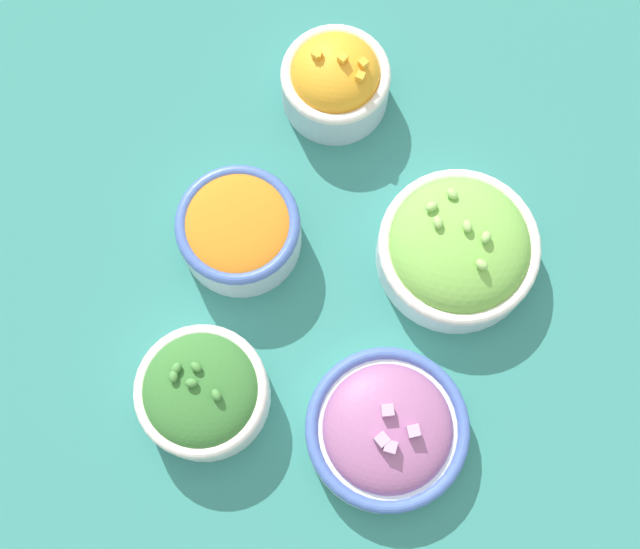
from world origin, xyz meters
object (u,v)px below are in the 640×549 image
object	(u,v)px
bowl_lettuce	(458,248)
bowl_red_onion	(387,429)
bowl_broccoli	(202,392)
bowl_squash	(335,80)
bowl_carrots	(239,229)

from	to	relation	value
bowl_lettuce	bowl_red_onion	size ratio (longest dim) A/B	1.03
bowl_lettuce	bowl_broccoli	world-z (taller)	bowl_lettuce
bowl_red_onion	bowl_squash	distance (m)	0.36
bowl_red_onion	bowl_carrots	bearing A→B (deg)	42.67
bowl_broccoli	bowl_red_onion	xyz separation A→B (m)	(-0.01, -0.18, -0.01)
bowl_broccoli	bowl_carrots	world-z (taller)	bowl_broccoli
bowl_broccoli	bowl_squash	size ratio (longest dim) A/B	1.12
bowl_broccoli	bowl_squash	xyz separation A→B (m)	(0.33, -0.09, 0.00)
bowl_carrots	bowl_squash	world-z (taller)	bowl_squash
bowl_lettuce	bowl_broccoli	bearing A→B (deg)	126.10
bowl_lettuce	bowl_carrots	world-z (taller)	bowl_lettuce
bowl_lettuce	bowl_squash	world-z (taller)	bowl_squash
bowl_broccoli	bowl_carrots	size ratio (longest dim) A/B	1.03
bowl_red_onion	bowl_squash	bearing A→B (deg)	13.84
bowl_carrots	bowl_red_onion	distance (m)	0.24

